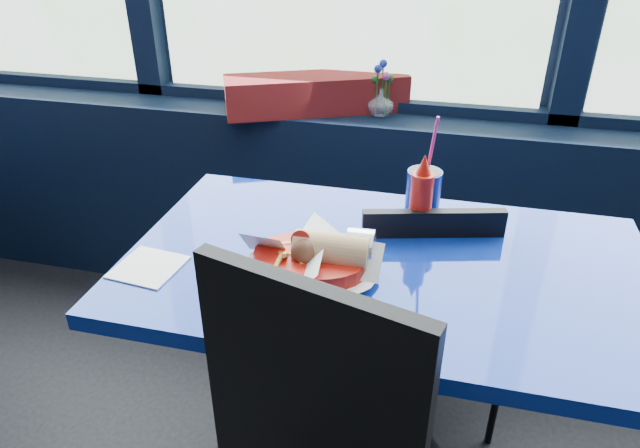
{
  "coord_description": "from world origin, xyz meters",
  "views": [
    {
      "loc": [
        0.41,
        0.89,
        1.47
      ],
      "look_at": [
        0.15,
        1.98,
        0.84
      ],
      "focal_mm": 32.0,
      "sensor_mm": 36.0,
      "label": 1
    }
  ],
  "objects": [
    {
      "name": "soda_cup",
      "position": [
        0.36,
        2.21,
        0.82
      ],
      "size": [
        0.09,
        0.09,
        0.3
      ],
      "rotation": [
        0.0,
        0.0,
        -0.25
      ],
      "color": "navy",
      "rests_on": "near_table"
    },
    {
      "name": "window_sill",
      "position": [
        0.0,
        2.87,
        0.4
      ],
      "size": [
        5.0,
        0.26,
        0.8
      ],
      "primitive_type": "cube",
      "color": "black",
      "rests_on": "ground"
    },
    {
      "name": "chair_near_back",
      "position": [
        0.42,
        2.24,
        0.47
      ],
      "size": [
        0.45,
        0.45,
        0.82
      ],
      "rotation": [
        0.0,
        0.0,
        3.4
      ],
      "color": "black",
      "rests_on": "ground"
    },
    {
      "name": "food_basket",
      "position": [
        0.15,
        1.91,
        0.79
      ],
      "size": [
        0.34,
        0.34,
        0.1
      ],
      "rotation": [
        0.0,
        0.0,
        -0.41
      ],
      "color": "#AA140B",
      "rests_on": "near_table"
    },
    {
      "name": "planter_box",
      "position": [
        -0.08,
        2.87,
        0.87
      ],
      "size": [
        0.67,
        0.42,
        0.13
      ],
      "primitive_type": "cube",
      "rotation": [
        0.0,
        0.0,
        0.42
      ],
      "color": "maroon",
      "rests_on": "window_sill"
    },
    {
      "name": "napkin",
      "position": [
        -0.22,
        1.84,
        0.75
      ],
      "size": [
        0.15,
        0.15,
        0.0
      ],
      "primitive_type": "cube",
      "rotation": [
        0.0,
        0.0,
        -0.1
      ],
      "color": "white",
      "rests_on": "near_table"
    },
    {
      "name": "ketchup_bottle",
      "position": [
        0.36,
        2.16,
        0.84
      ],
      "size": [
        0.06,
        0.06,
        0.21
      ],
      "color": "#AA140B",
      "rests_on": "near_table"
    },
    {
      "name": "flower_vase",
      "position": [
        0.15,
        2.87,
        0.86
      ],
      "size": [
        0.12,
        0.12,
        0.2
      ],
      "rotation": [
        0.0,
        0.0,
        0.36
      ],
      "color": "silver",
      "rests_on": "window_sill"
    },
    {
      "name": "near_table",
      "position": [
        0.3,
        2.0,
        0.57
      ],
      "size": [
        1.2,
        0.7,
        0.75
      ],
      "color": "black",
      "rests_on": "ground"
    }
  ]
}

